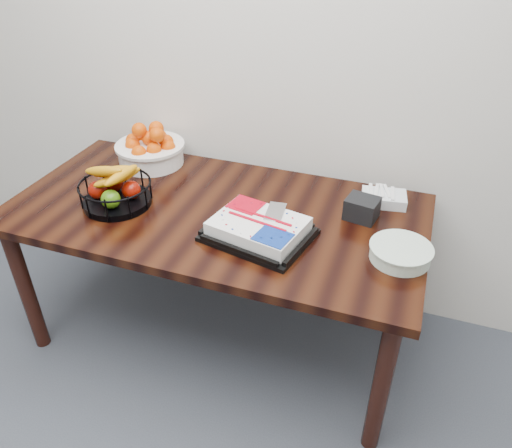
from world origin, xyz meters
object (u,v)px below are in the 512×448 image
(tangerine_bowl, at_px, (150,146))
(plate_stack, at_px, (400,253))
(fruit_basket, at_px, (116,191))
(napkin_box, at_px, (362,208))
(table, at_px, (216,225))
(cake_tray, at_px, (259,229))

(tangerine_bowl, bearing_deg, plate_stack, -16.99)
(fruit_basket, distance_m, napkin_box, 1.06)
(table, xyz_separation_m, tangerine_bowl, (-0.48, 0.30, 0.18))
(fruit_basket, height_order, napkin_box, fruit_basket)
(tangerine_bowl, bearing_deg, cake_tray, -30.64)
(cake_tray, xyz_separation_m, napkin_box, (0.36, 0.28, 0.01))
(table, relative_size, fruit_basket, 5.76)
(cake_tray, distance_m, fruit_basket, 0.67)
(cake_tray, height_order, fruit_basket, fruit_basket)
(cake_tray, bearing_deg, fruit_basket, 177.84)
(tangerine_bowl, relative_size, plate_stack, 1.46)
(cake_tray, distance_m, napkin_box, 0.45)
(cake_tray, xyz_separation_m, fruit_basket, (-0.67, 0.03, 0.03))
(tangerine_bowl, height_order, plate_stack, tangerine_bowl)
(fruit_basket, bearing_deg, napkin_box, 13.78)
(table, distance_m, tangerine_bowl, 0.59)
(table, bearing_deg, plate_stack, -6.66)
(table, distance_m, napkin_box, 0.64)
(napkin_box, bearing_deg, plate_stack, -51.74)
(cake_tray, bearing_deg, plate_stack, 4.32)
(plate_stack, bearing_deg, table, 173.34)
(cake_tray, distance_m, tangerine_bowl, 0.84)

